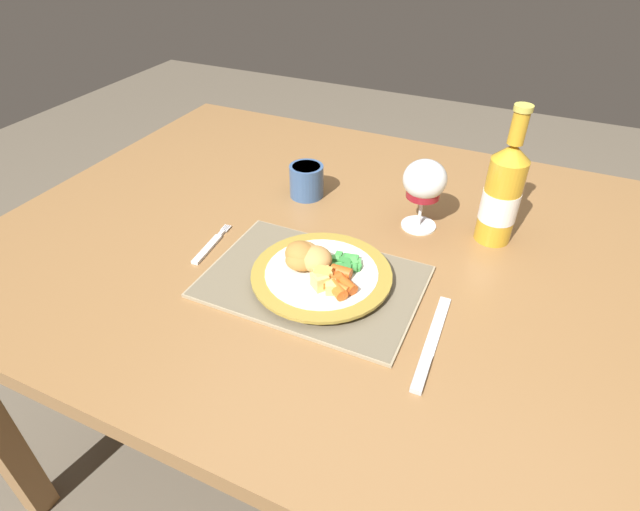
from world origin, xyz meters
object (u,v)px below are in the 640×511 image
Objects in this scene: table_knife at (429,349)px; bottle at (502,194)px; fork at (210,246)px; drinking_cup at (307,180)px; dinner_plate at (322,276)px; dining_table at (366,275)px; wine_glass at (424,183)px.

table_knife is 0.79× the size of bottle.
drinking_cup reaches higher than fork.
table_knife is at bearing -19.61° from dinner_plate.
bottle is (0.49, 0.26, 0.10)m from fork.
table_knife reaches higher than dining_table.
dining_table is at bearing -149.34° from bottle.
wine_glass is at bearing 34.94° from fork.
drinking_cup reaches higher than dining_table.
dining_table is 11.00× the size of fork.
fork is at bearing -107.59° from drinking_cup.
dinner_plate is 1.16× the size of table_knife.
dinner_plate is at bearing -132.83° from bottle.
dining_table is 19.80× the size of drinking_cup.
dinner_plate is 0.24m from fork.
dinner_plate is at bearing -104.17° from dining_table.
wine_glass is 0.15m from bottle.
bottle is at bearing 0.09° from drinking_cup.
table_knife is at bearing -42.69° from drinking_cup.
bottle reaches higher than dining_table.
drinking_cup is (0.08, 0.26, 0.04)m from fork.
wine_glass reaches higher than dining_table.
table_knife is 1.45× the size of wine_glass.
wine_glass reaches higher than dinner_plate.
fork is at bearing -152.00° from bottle.
wine_glass is at bearing 67.18° from dinner_plate.
wine_glass reaches higher than fork.
wine_glass is (0.11, 0.25, 0.08)m from dinner_plate.
dinner_plate is 0.91× the size of bottle.
dinner_plate reaches higher than dining_table.
fork is (-0.24, 0.01, -0.01)m from dinner_plate.
bottle is at bearing 84.18° from table_knife.
dining_table is 10.17× the size of wine_glass.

